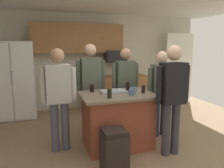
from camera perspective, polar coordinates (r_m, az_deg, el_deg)
The scene contains 21 objects.
floor at distance 3.86m, azimuth 4.44°, elevation -16.63°, with size 7.04×7.04×0.00m, color #937A5B.
back_wall at distance 6.14m, azimuth -5.37°, elevation 5.98°, with size 6.40×0.10×2.60m, color beige.
french_door_window_panel at distance 6.85m, azimuth 17.25°, elevation 4.31°, with size 0.90×0.06×2.00m, color white.
cabinet_run_upper at distance 5.86m, azimuth -8.94°, elevation 11.83°, with size 2.40×0.38×0.75m.
cabinet_run_lower at distance 6.12m, azimuth 0.92°, elevation -2.04°, with size 1.80×0.63×0.90m.
refrigerator at distance 5.66m, azimuth -24.49°, elevation 0.90°, with size 0.95×0.76×1.84m.
microwave_over_range at distance 6.01m, azimuth 0.88°, elevation 7.36°, with size 0.56×0.40×0.32m, color black.
kitchen_island at distance 3.77m, azimuth 1.42°, elevation -9.45°, with size 1.24×0.90×0.93m.
person_host_foreground at distance 3.46m, azimuth 15.72°, elevation -2.30°, with size 0.57×0.23×1.74m.
person_elder_center at distance 4.26m, azimuth -5.61°, elevation 0.53°, with size 0.57×0.23×1.77m.
person_guest_left at distance 3.58m, azimuth -13.92°, elevation -2.37°, with size 0.57×0.22×1.69m.
person_guest_by_door at distance 4.19m, azimuth 12.89°, elevation -1.05°, with size 0.57×0.22×1.64m.
person_guest_right at distance 4.44m, azimuth 3.56°, elevation 0.20°, with size 0.57×0.22×1.68m.
tumbler_amber at distance 3.91m, azimuth 4.15°, elevation -0.63°, with size 0.07×0.07×0.15m.
glass_stout_tall at distance 3.79m, azimuth -5.33°, elevation -1.09°, with size 0.07×0.07×0.13m.
mug_blue_stoneware at distance 3.74m, azimuth 5.45°, elevation -1.57°, with size 0.12×0.08×0.09m.
glass_pilsner at distance 3.73m, azimuth 8.27°, elevation -1.34°, with size 0.06×0.06×0.13m.
glass_dark_ale at distance 3.33m, azimuth -0.68°, elevation -2.54°, with size 0.07×0.07×0.14m.
mug_ceramic_white at distance 3.52m, azimuth 5.21°, elevation -2.22°, with size 0.13×0.09×0.10m.
serving_tray at distance 3.71m, azimuth 0.29°, elevation -2.01°, with size 0.44×0.30×0.04m.
trash_bin at distance 3.11m, azimuth 0.57°, elevation -17.26°, with size 0.34×0.34×0.61m.
Camera 1 is at (-1.32, -3.18, 1.73)m, focal length 34.54 mm.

